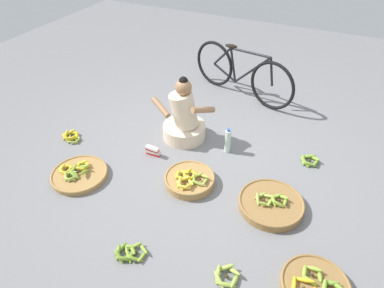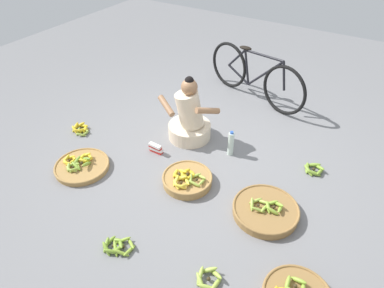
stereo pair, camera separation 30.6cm
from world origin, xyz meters
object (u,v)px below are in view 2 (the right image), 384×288
at_px(loose_bananas_near_vendor, 81,129).
at_px(loose_bananas_back_right, 314,169).
at_px(packet_carton_stack, 156,148).
at_px(bicycle_leaning, 255,76).
at_px(banana_basket_near_bicycle, 187,179).
at_px(banana_basket_back_left, 266,210).
at_px(loose_bananas_front_right, 208,279).
at_px(loose_bananas_front_left, 117,246).
at_px(vendor_woman_front, 189,119).
at_px(banana_basket_front_center, 82,166).
at_px(water_bottle, 231,144).

relative_size(loose_bananas_near_vendor, loose_bananas_back_right, 1.16).
height_order(loose_bananas_back_right, packet_carton_stack, packet_carton_stack).
distance_m(bicycle_leaning, loose_bananas_back_right, 1.69).
xyz_separation_m(banana_basket_near_bicycle, banana_basket_back_left, (0.85, 0.04, -0.01)).
bearing_deg(bicycle_leaning, banana_basket_back_left, -63.37).
height_order(loose_bananas_front_right, loose_bananas_back_right, loose_bananas_front_right).
bearing_deg(loose_bananas_front_left, vendor_woman_front, 100.65).
distance_m(banana_basket_back_left, loose_bananas_back_right, 0.87).
bearing_deg(loose_bananas_near_vendor, vendor_woman_front, 26.48).
relative_size(banana_basket_front_center, loose_bananas_near_vendor, 2.14).
height_order(banana_basket_near_bicycle, water_bottle, water_bottle).
bearing_deg(banana_basket_near_bicycle, packet_carton_stack, 157.10).
distance_m(loose_bananas_front_left, loose_bananas_near_vendor, 1.90).
relative_size(loose_bananas_front_right, packet_carton_stack, 1.33).
relative_size(bicycle_leaning, loose_bananas_front_left, 5.62).
relative_size(banana_basket_near_bicycle, banana_basket_back_left, 0.83).
bearing_deg(packet_carton_stack, banana_basket_near_bicycle, -22.90).
height_order(vendor_woman_front, loose_bananas_near_vendor, vendor_woman_front).
xyz_separation_m(bicycle_leaning, loose_bananas_front_left, (0.04, -3.00, -0.33)).
distance_m(vendor_woman_front, packet_carton_stack, 0.54).
relative_size(bicycle_leaning, loose_bananas_near_vendor, 5.85).
height_order(bicycle_leaning, packet_carton_stack, bicycle_leaning).
xyz_separation_m(loose_bananas_front_left, water_bottle, (0.26, 1.67, 0.12)).
height_order(bicycle_leaning, banana_basket_back_left, bicycle_leaning).
bearing_deg(water_bottle, banana_basket_back_left, -42.82).
bearing_deg(banana_basket_front_center, banana_basket_back_left, 12.67).
bearing_deg(loose_bananas_front_left, loose_bananas_back_right, 57.89).
bearing_deg(loose_bananas_back_right, loose_bananas_near_vendor, -164.07).
height_order(banana_basket_back_left, packet_carton_stack, banana_basket_back_left).
bearing_deg(packet_carton_stack, banana_basket_back_left, -8.36).
height_order(loose_bananas_near_vendor, loose_bananas_back_right, loose_bananas_near_vendor).
xyz_separation_m(bicycle_leaning, loose_bananas_front_right, (0.86, -2.86, -0.33)).
distance_m(loose_bananas_front_right, loose_bananas_back_right, 1.76).
relative_size(bicycle_leaning, loose_bananas_back_right, 6.77).
relative_size(loose_bananas_front_left, loose_bananas_back_right, 1.21).
height_order(water_bottle, packet_carton_stack, water_bottle).
bearing_deg(loose_bananas_back_right, banana_basket_back_left, -105.08).
distance_m(banana_basket_back_left, water_bottle, 0.94).
bearing_deg(banana_basket_back_left, packet_carton_stack, 171.64).
xyz_separation_m(banana_basket_back_left, loose_bananas_front_left, (-0.95, -1.03, -0.02)).
xyz_separation_m(vendor_woman_front, banana_basket_back_left, (1.27, -0.68, -0.21)).
height_order(banana_basket_back_left, water_bottle, water_bottle).
height_order(loose_bananas_back_right, water_bottle, water_bottle).
xyz_separation_m(loose_bananas_near_vendor, water_bottle, (1.82, 0.58, 0.12)).
bearing_deg(banana_basket_near_bicycle, vendor_woman_front, 120.05).
distance_m(loose_bananas_front_left, packet_carton_stack, 1.34).
xyz_separation_m(loose_bananas_back_right, water_bottle, (-0.91, -0.20, 0.12)).
distance_m(banana_basket_front_center, loose_bananas_front_right, 1.90).
height_order(vendor_woman_front, packet_carton_stack, vendor_woman_front).
bearing_deg(loose_bananas_near_vendor, bicycle_leaning, 51.48).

